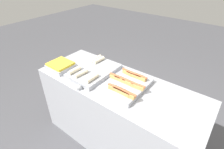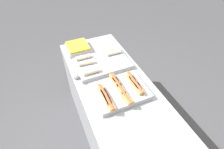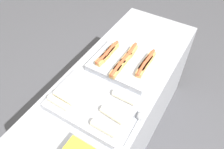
% 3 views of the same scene
% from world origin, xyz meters
% --- Properties ---
extents(ground_plane, '(12.00, 12.00, 0.00)m').
position_xyz_m(ground_plane, '(0.00, 0.00, 0.00)').
color(ground_plane, '#4C4C51').
extents(counter, '(1.78, 0.68, 0.89)m').
position_xyz_m(counter, '(0.00, 0.00, 0.44)').
color(counter, '#A8AAB2').
rests_on(counter, ground_plane).
extents(tray_hotdogs, '(0.40, 0.47, 0.10)m').
position_xyz_m(tray_hotdogs, '(0.10, -0.00, 0.92)').
color(tray_hotdogs, '#A8AAB2').
rests_on(tray_hotdogs, counter).
extents(tray_wraps, '(0.37, 0.55, 0.09)m').
position_xyz_m(tray_wraps, '(-0.33, -0.00, 0.92)').
color(tray_wraps, '#A8AAB2').
rests_on(tray_wraps, counter).
extents(tray_side_front, '(0.27, 0.25, 0.07)m').
position_xyz_m(tray_side_front, '(-0.70, -0.16, 0.92)').
color(tray_side_front, '#A8AAB2').
rests_on(tray_side_front, counter).
extents(serving_spoon_near, '(0.24, 0.05, 0.05)m').
position_xyz_m(serving_spoon_near, '(-0.26, -0.31, 0.91)').
color(serving_spoon_near, '#B2B5BA').
rests_on(serving_spoon_near, counter).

